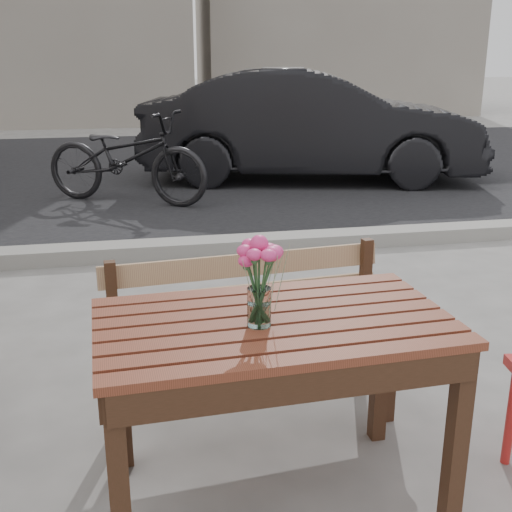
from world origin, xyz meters
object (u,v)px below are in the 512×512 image
at_px(main_vase, 259,270).
at_px(bicycle, 126,157).
at_px(main_table, 274,351).
at_px(parked_car, 311,125).

height_order(main_vase, bicycle, main_vase).
bearing_deg(main_vase, bicycle, 94.40).
distance_m(main_table, main_vase, 0.31).
distance_m(main_vase, bicycle, 5.14).
bearing_deg(bicycle, main_vase, -146.32).
bearing_deg(main_vase, main_table, 35.16).
bearing_deg(bicycle, parked_car, -39.19).
distance_m(main_table, parked_car, 6.25).
relative_size(main_table, bicycle, 0.63).
xyz_separation_m(parked_car, bicycle, (-2.30, -0.91, -0.20)).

